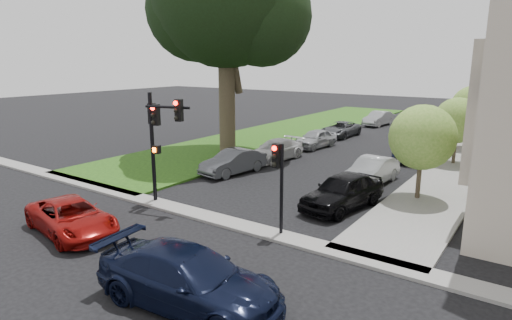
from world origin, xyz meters
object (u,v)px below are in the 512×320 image
Objects in this scene: traffic_signal_secondary at (279,172)px; car_parked_2 at (416,150)px; car_parked_4 at (450,126)px; car_cross_far at (188,278)px; car_parked_0 at (343,191)px; car_parked_9 at (378,119)px; small_tree_b at (458,120)px; car_parked_6 at (275,150)px; car_parked_7 at (315,139)px; small_tree_a at (422,137)px; car_parked_8 at (340,129)px; small_tree_c at (473,107)px; car_cross_near at (71,217)px; traffic_signal_main at (158,128)px; car_parked_1 at (372,171)px; car_parked_5 at (233,162)px; car_parked_3 at (438,136)px.

traffic_signal_secondary is 0.73× the size of car_parked_2.
car_parked_4 is at bearing 87.93° from car_parked_2.
car_parked_0 reaches higher than car_cross_far.
small_tree_b is at bearing -48.27° from car_parked_9.
car_parked_7 is at bearing 92.51° from car_parked_6.
small_tree_a reaches higher than car_parked_8.
car_parked_4 is (-2.63, 6.84, -2.45)m from small_tree_c.
car_parked_7 is (-7.11, -12.75, -0.00)m from car_parked_4.
car_parked_7 is at bearing 10.27° from car_cross_near.
car_parked_1 is (6.84, 8.69, -2.81)m from traffic_signal_main.
car_cross_far is at bearing -94.11° from car_parked_2.
car_parked_1 is (-0.29, 4.50, -0.09)m from car_parked_0.
car_parked_7 is at bearing 12.82° from car_cross_far.
car_parked_9 is (-9.66, 22.33, -2.30)m from small_tree_a.
small_tree_a is 0.96× the size of small_tree_c.
car_parked_2 is at bearing 60.00° from car_parked_5.
traffic_signal_main is at bearing -121.16° from small_tree_b.
small_tree_a is 12.07m from traffic_signal_main.
car_parked_0 reaches higher than car_parked_3.
small_tree_a is at bearing -90.00° from small_tree_c.
car_parked_6 is at bearing 122.70° from traffic_signal_secondary.
traffic_signal_secondary is 16.06m from car_parked_2.
car_parked_3 is 6.71m from car_parked_4.
car_cross_far is (6.90, -5.48, -2.74)m from traffic_signal_main.
small_tree_a reaches higher than car_parked_5.
car_parked_0 is 4.51m from car_parked_1.
small_tree_a is 1.06× the size of car_parked_5.
car_parked_4 is (6.97, 28.54, -2.83)m from traffic_signal_main.
car_parked_3 is at bearing 45.73° from car_parked_7.
car_parked_6 is 5.25m from car_parked_7.
small_tree_c reaches higher than car_parked_9.
small_tree_a is 10.50m from car_parked_5.
small_tree_a is 1.00× the size of car_parked_3.
car_parked_3 reaches higher than car_parked_4.
car_parked_9 is (0.52, 23.46, 0.02)m from car_parked_5.
car_parked_0 is 1.00× the size of car_parked_8.
car_parked_6 is at bearing -86.43° from car_parked_7.
car_parked_8 is (-7.40, 12.69, -0.06)m from car_parked_1.
traffic_signal_main reaches higher than car_parked_6.
car_parked_9 is (-9.66, 7.94, -2.43)m from small_tree_c.
small_tree_c is 1.11× the size of car_parked_5.
small_tree_b is 0.92× the size of car_parked_8.
small_tree_a is 0.97× the size of car_parked_8.
car_parked_3 is (-2.25, 5.97, -2.07)m from small_tree_b.
car_parked_8 is (-10.16, 14.07, -2.37)m from small_tree_a.
car_parked_5 is (-7.55, -22.36, 0.00)m from car_parked_4.
car_parked_1 is at bearing 27.50° from car_parked_5.
car_parked_8 is (-0.43, 5.59, -0.05)m from car_parked_7.
car_parked_4 is (-2.63, 21.23, -2.32)m from small_tree_a.
car_parked_6 is at bearing 162.12° from small_tree_a.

